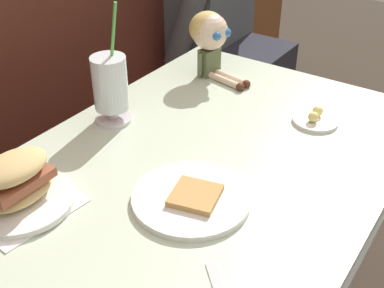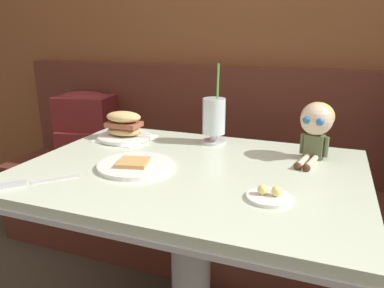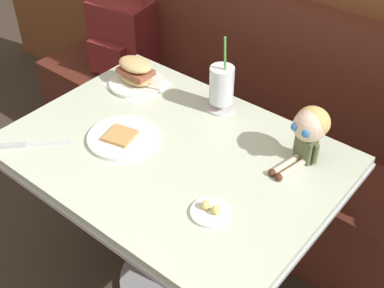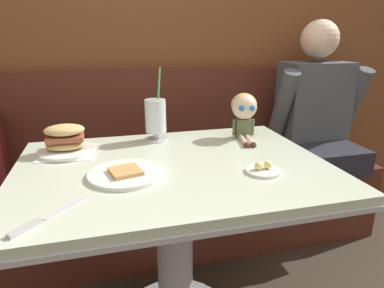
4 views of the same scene
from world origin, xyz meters
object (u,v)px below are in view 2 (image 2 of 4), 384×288
object	(u,v)px
butter_saucer	(269,196)
milkshake_glass	(214,118)
butter_knife	(23,183)
sandwich_plate	(124,128)
toast_plate	(135,165)
backpack	(85,127)
seated_doll	(316,122)

from	to	relation	value
butter_saucer	milkshake_glass	bearing A→B (deg)	123.52
butter_saucer	butter_knife	xyz separation A→B (m)	(-0.68, -0.16, -0.00)
sandwich_plate	milkshake_glass	bearing A→B (deg)	11.59
toast_plate	butter_knife	world-z (taller)	toast_plate
milkshake_glass	butter_knife	bearing A→B (deg)	-123.12
butter_knife	backpack	distance (m)	1.02
butter_saucer	seated_doll	distance (m)	0.42
milkshake_glass	sandwich_plate	bearing A→B (deg)	-168.41
toast_plate	sandwich_plate	size ratio (longest dim) A/B	1.14
butter_knife	sandwich_plate	bearing A→B (deg)	87.04
milkshake_glass	seated_doll	world-z (taller)	milkshake_glass
backpack	seated_doll	bearing A→B (deg)	-16.34
milkshake_glass	seated_doll	xyz separation A→B (m)	(0.38, -0.05, 0.03)
milkshake_glass	butter_saucer	world-z (taller)	milkshake_glass
toast_plate	milkshake_glass	world-z (taller)	milkshake_glass
butter_saucer	sandwich_plate	bearing A→B (deg)	150.71
butter_saucer	backpack	world-z (taller)	backpack
sandwich_plate	butter_knife	size ratio (longest dim) A/B	1.20
toast_plate	milkshake_glass	distance (m)	0.40
sandwich_plate	backpack	world-z (taller)	sandwich_plate
backpack	sandwich_plate	bearing A→B (deg)	-38.39
milkshake_glass	butter_knife	xyz separation A→B (m)	(-0.39, -0.60, -0.10)
butter_knife	seated_doll	bearing A→B (deg)	35.18
milkshake_glass	butter_saucer	xyz separation A→B (m)	(0.29, -0.44, -0.09)
toast_plate	seated_doll	world-z (taller)	seated_doll
milkshake_glass	sandwich_plate	size ratio (longest dim) A/B	1.43
sandwich_plate	butter_knife	world-z (taller)	sandwich_plate
butter_knife	seated_doll	size ratio (longest dim) A/B	0.81
sandwich_plate	seated_doll	world-z (taller)	seated_doll
sandwich_plate	backpack	bearing A→B (deg)	141.61
seated_doll	backpack	xyz separation A→B (m)	(-1.23, 0.36, -0.21)
seated_doll	butter_saucer	bearing A→B (deg)	-103.07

